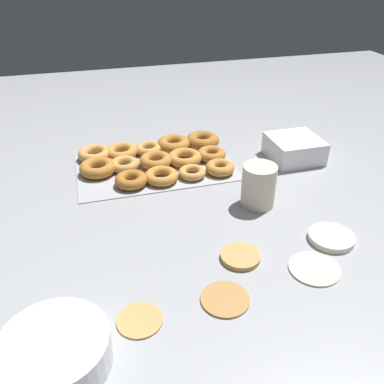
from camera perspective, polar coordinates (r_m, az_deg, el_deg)
ground_plane at (r=0.97m, az=4.59°, el=-4.82°), size 3.00×3.00×0.00m
pancake_0 at (r=0.88m, az=16.81°, el=-10.14°), size 0.11×0.11×0.01m
pancake_1 at (r=0.97m, az=18.95°, el=-6.06°), size 0.10×0.10×0.01m
pancake_2 at (r=0.79m, az=4.67°, el=-14.64°), size 0.09×0.09×0.01m
pancake_3 at (r=0.88m, az=6.81°, el=-9.00°), size 0.08×0.08×0.01m
pancake_4 at (r=0.76m, az=-7.36°, el=-17.31°), size 0.08×0.08×0.01m
donut_tray at (r=1.23m, az=-4.90°, el=4.68°), size 0.46×0.30×0.04m
batter_bowl at (r=0.71m, az=-18.67°, el=-20.51°), size 0.18×0.18×0.06m
container_stack at (r=1.29m, az=14.12°, el=5.92°), size 0.15×0.15×0.07m
paper_cup at (r=1.03m, az=9.33°, el=0.88°), size 0.09×0.09×0.11m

